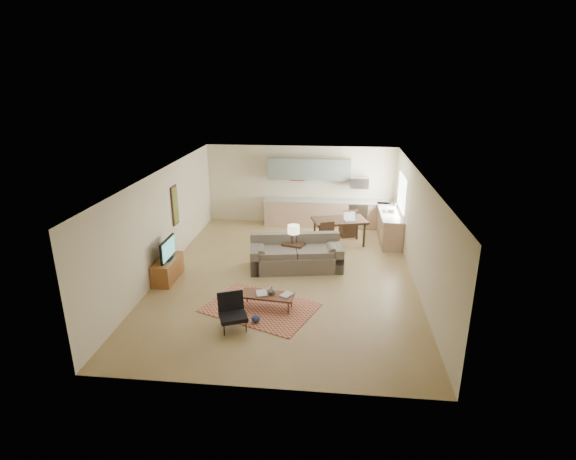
# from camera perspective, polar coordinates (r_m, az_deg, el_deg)

# --- Properties ---
(room) EXTENTS (9.00, 9.00, 9.00)m
(room) POSITION_cam_1_polar(r_m,az_deg,el_deg) (11.33, -0.16, 0.46)
(room) COLOR #977B4C
(room) RESTS_ON ground
(kitchen_counter_back) EXTENTS (4.26, 0.64, 0.92)m
(kitchen_counter_back) POSITION_cam_1_polar(r_m,az_deg,el_deg) (15.52, 4.79, 2.17)
(kitchen_counter_back) COLOR tan
(kitchen_counter_back) RESTS_ON ground
(kitchen_counter_right) EXTENTS (0.64, 2.26, 0.92)m
(kitchen_counter_right) POSITION_cam_1_polar(r_m,az_deg,el_deg) (14.51, 12.71, 0.52)
(kitchen_counter_right) COLOR tan
(kitchen_counter_right) RESTS_ON ground
(kitchen_range) EXTENTS (0.62, 0.62, 0.90)m
(kitchen_range) POSITION_cam_1_polar(r_m,az_deg,el_deg) (15.55, 8.84, 1.99)
(kitchen_range) COLOR #A5A8AD
(kitchen_range) RESTS_ON ground
(kitchen_microwave) EXTENTS (0.62, 0.40, 0.35)m
(kitchen_microwave) POSITION_cam_1_polar(r_m,az_deg,el_deg) (15.28, 9.05, 5.96)
(kitchen_microwave) COLOR #A5A8AD
(kitchen_microwave) RESTS_ON room
(upper_cabinets) EXTENTS (2.80, 0.34, 0.70)m
(upper_cabinets) POSITION_cam_1_polar(r_m,az_deg,el_deg) (15.32, 2.69, 7.74)
(upper_cabinets) COLOR slate
(upper_cabinets) RESTS_ON room
(window_right) EXTENTS (0.02, 1.40, 1.05)m
(window_right) POSITION_cam_1_polar(r_m,az_deg,el_deg) (14.25, 14.23, 4.64)
(window_right) COLOR white
(window_right) RESTS_ON room
(wall_art_left) EXTENTS (0.06, 0.42, 1.10)m
(wall_art_left) POSITION_cam_1_polar(r_m,az_deg,el_deg) (12.83, -14.15, 3.05)
(wall_art_left) COLOR olive
(wall_art_left) RESTS_ON room
(triptych) EXTENTS (1.70, 0.04, 0.50)m
(triptych) POSITION_cam_1_polar(r_m,az_deg,el_deg) (15.53, 1.23, 7.16)
(triptych) COLOR #F6DFC3
(triptych) RESTS_ON room
(rug) EXTENTS (2.80, 2.40, 0.02)m
(rug) POSITION_cam_1_polar(r_m,az_deg,el_deg) (10.28, -3.54, -9.81)
(rug) COLOR #9B362B
(rug) RESTS_ON floor
(sofa) EXTENTS (2.70, 1.52, 0.89)m
(sofa) POSITION_cam_1_polar(r_m,az_deg,el_deg) (12.04, 1.01, -2.98)
(sofa) COLOR #645B4E
(sofa) RESTS_ON floor
(coffee_table) EXTENTS (1.24, 0.60, 0.36)m
(coffee_table) POSITION_cam_1_polar(r_m,az_deg,el_deg) (10.17, -2.66, -9.04)
(coffee_table) COLOR #55301F
(coffee_table) RESTS_ON floor
(book_a) EXTENTS (0.40, 0.44, 0.03)m
(book_a) POSITION_cam_1_polar(r_m,az_deg,el_deg) (10.10, -4.05, -8.07)
(book_a) COLOR maroon
(book_a) RESTS_ON coffee_table
(book_b) EXTENTS (0.46, 0.47, 0.02)m
(book_b) POSITION_cam_1_polar(r_m,az_deg,el_deg) (10.09, -0.70, -8.06)
(book_b) COLOR navy
(book_b) RESTS_ON coffee_table
(vase) EXTENTS (0.18, 0.18, 0.18)m
(vase) POSITION_cam_1_polar(r_m,az_deg,el_deg) (10.07, -2.08, -7.64)
(vase) COLOR black
(vase) RESTS_ON coffee_table
(armchair) EXTENTS (0.82, 0.82, 0.72)m
(armchair) POSITION_cam_1_polar(r_m,az_deg,el_deg) (9.42, -7.02, -10.42)
(armchair) COLOR black
(armchair) RESTS_ON floor
(tv_credenza) EXTENTS (0.46, 1.20, 0.55)m
(tv_credenza) POSITION_cam_1_polar(r_m,az_deg,el_deg) (11.90, -15.02, -4.84)
(tv_credenza) COLOR brown
(tv_credenza) RESTS_ON floor
(tv) EXTENTS (0.09, 0.92, 0.55)m
(tv) POSITION_cam_1_polar(r_m,az_deg,el_deg) (11.68, -15.04, -2.37)
(tv) COLOR black
(tv) RESTS_ON tv_credenza
(console_table) EXTENTS (0.65, 0.53, 0.66)m
(console_table) POSITION_cam_1_polar(r_m,az_deg,el_deg) (12.27, 0.70, -3.12)
(console_table) COLOR #312015
(console_table) RESTS_ON floor
(table_lamp) EXTENTS (0.42, 0.42, 0.53)m
(table_lamp) POSITION_cam_1_polar(r_m,az_deg,el_deg) (12.05, 0.71, -0.51)
(table_lamp) COLOR beige
(table_lamp) RESTS_ON console_table
(dining_table) EXTENTS (1.78, 1.31, 0.81)m
(dining_table) POSITION_cam_1_polar(r_m,az_deg,el_deg) (13.86, 6.49, -0.24)
(dining_table) COLOR #312015
(dining_table) RESTS_ON floor
(dining_chair_near) EXTENTS (0.59, 0.60, 0.92)m
(dining_chair_near) POSITION_cam_1_polar(r_m,az_deg,el_deg) (13.10, 5.31, -1.12)
(dining_chair_near) COLOR #312015
(dining_chair_near) RESTS_ON floor
(dining_chair_far) EXTENTS (0.58, 0.59, 0.93)m
(dining_chair_far) POSITION_cam_1_polar(r_m,az_deg,el_deg) (14.60, 7.57, 0.99)
(dining_chair_far) COLOR #312015
(dining_chair_far) RESTS_ON floor
(laptop) EXTENTS (0.39, 0.32, 0.25)m
(laptop) POSITION_cam_1_polar(r_m,az_deg,el_deg) (13.60, 7.92, 1.67)
(laptop) COLOR #A5A8AD
(laptop) RESTS_ON dining_table
(soap_bottle) EXTENTS (0.10, 0.10, 0.19)m
(soap_bottle) POSITION_cam_1_polar(r_m,az_deg,el_deg) (14.47, 12.42, 2.80)
(soap_bottle) COLOR #F6DFC3
(soap_bottle) RESTS_ON kitchen_counter_right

